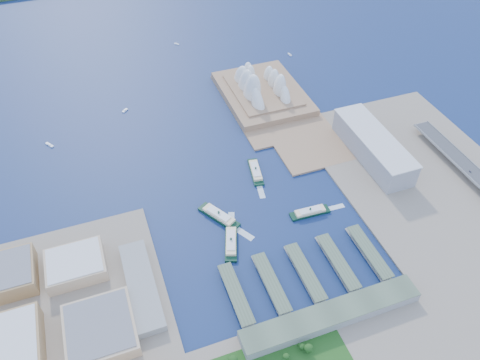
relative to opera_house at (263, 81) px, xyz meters
name	(u,v)px	position (x,y,z in m)	size (l,w,h in m)	color
ground	(268,231)	(-105.00, -280.00, -32.00)	(3000.00, 3000.00, 0.00)	#0D1841
east_land	(453,210)	(135.00, -330.00, -30.50)	(240.00, 500.00, 3.00)	gray
peninsula	(268,102)	(2.50, -20.00, -30.50)	(135.00, 220.00, 3.00)	#987453
opera_house	(263,81)	(0.00, 0.00, 0.00)	(134.00, 180.00, 58.00)	white
toaster_building	(373,146)	(90.00, -200.00, -11.50)	(45.00, 155.00, 35.00)	gray
west_buildings	(63,338)	(-355.00, -350.00, -15.50)	(200.00, 280.00, 27.00)	#A48052
ferry_wharves	(305,273)	(-91.00, -355.00, -27.35)	(184.00, 90.00, 9.30)	#4C5A44
terminal_building	(331,315)	(-90.00, -415.00, -23.00)	(200.00, 28.00, 12.00)	gray
ferry_a	(219,215)	(-156.07, -236.77, -26.30)	(15.35, 60.32, 11.41)	black
ferry_b	(256,170)	(-80.92, -174.07, -26.80)	(14.00, 55.01, 10.40)	black
ferry_c	(231,241)	(-155.37, -282.53, -26.67)	(14.36, 56.42, 10.67)	black
ferry_d	(310,211)	(-43.18, -270.37, -26.98)	(13.51, 53.06, 10.03)	black
boat_a	(49,145)	(-351.38, -10.68, -30.48)	(3.93, 15.72, 3.03)	white
boat_b	(125,110)	(-228.66, 39.38, -30.54)	(3.78, 10.79, 2.91)	white
boat_c	(290,54)	(103.55, 116.27, -30.72)	(3.31, 11.35, 2.55)	white
boat_e	(177,44)	(-91.62, 232.22, -30.71)	(3.34, 10.49, 2.57)	white
car_c	(470,172)	(191.00, -288.06, -16.54)	(1.71, 4.20, 1.22)	slate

